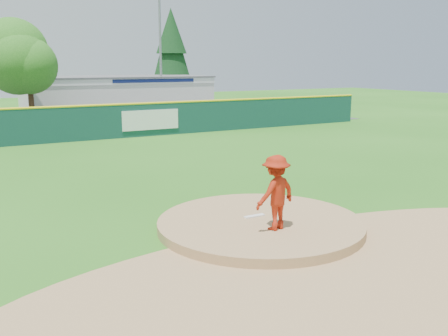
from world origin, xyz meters
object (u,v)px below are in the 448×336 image
deciduous_tree (28,60)px  light_pole_right (160,49)px  conifer_tree (171,51)px  van (148,117)px  pool_building_grp (116,95)px  pitcher (276,193)px

deciduous_tree → light_pole_right: size_ratio=0.74×
conifer_tree → light_pole_right: (-4.00, -7.00, 0.00)m
van → conifer_tree: bearing=-24.1°
pool_building_grp → deciduous_tree: size_ratio=2.07×
deciduous_tree → light_pole_right: 11.75m
deciduous_tree → pool_building_grp: bearing=41.2°
van → pool_building_grp: (1.11, 10.67, 0.86)m
pitcher → van: pitcher is taller
van → pool_building_grp: 10.76m
pitcher → light_pole_right: 31.46m
pitcher → conifer_tree: bearing=-121.9°
deciduous_tree → conifer_tree: (15.00, 11.00, 0.99)m
pool_building_grp → pitcher: bearing=-100.5°
van → conifer_tree: (8.11, 14.67, 4.74)m
van → light_pole_right: bearing=-23.3°
pool_building_grp → deciduous_tree: bearing=-138.8°
pool_building_grp → conifer_tree: (7.00, 4.01, 3.88)m
conifer_tree → light_pole_right: light_pole_right is taller
light_pole_right → pool_building_grp: bearing=135.1°
van → light_pole_right: light_pole_right is taller
pitcher → conifer_tree: 39.30m
pool_building_grp → light_pole_right: (3.00, -2.99, 3.88)m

